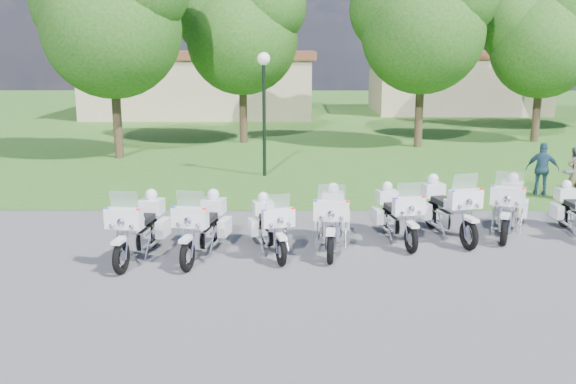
{
  "coord_description": "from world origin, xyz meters",
  "views": [
    {
      "loc": [
        -0.23,
        -14.17,
        4.48
      ],
      "look_at": [
        -0.3,
        1.2,
        0.95
      ],
      "focal_mm": 40.0,
      "sensor_mm": 36.0,
      "label": 1
    }
  ],
  "objects_px": {
    "motorcycle_5": "(447,208)",
    "motorcycle_4": "(397,214)",
    "motorcycle_2": "(270,225)",
    "bystander_b": "(574,173)",
    "motorcycle_1": "(203,226)",
    "motorcycle_0": "(140,227)",
    "motorcycle_6": "(509,206)",
    "bystander_c": "(542,169)",
    "lamp_post": "(264,84)",
    "motorcycle_3": "(332,219)"
  },
  "relations": [
    {
      "from": "bystander_b",
      "to": "motorcycle_1",
      "type": "bearing_deg",
      "value": 10.14
    },
    {
      "from": "bystander_b",
      "to": "motorcycle_4",
      "type": "bearing_deg",
      "value": 17.93
    },
    {
      "from": "motorcycle_1",
      "to": "motorcycle_3",
      "type": "relative_size",
      "value": 0.97
    },
    {
      "from": "motorcycle_4",
      "to": "motorcycle_5",
      "type": "xyz_separation_m",
      "value": [
        1.25,
        0.32,
        0.06
      ]
    },
    {
      "from": "motorcycle_3",
      "to": "motorcycle_6",
      "type": "xyz_separation_m",
      "value": [
        4.35,
        1.21,
        0.01
      ]
    },
    {
      "from": "motorcycle_2",
      "to": "motorcycle_4",
      "type": "height_order",
      "value": "motorcycle_4"
    },
    {
      "from": "motorcycle_1",
      "to": "bystander_c",
      "type": "relative_size",
      "value": 1.48
    },
    {
      "from": "lamp_post",
      "to": "motorcycle_5",
      "type": "bearing_deg",
      "value": -57.56
    },
    {
      "from": "motorcycle_0",
      "to": "motorcycle_2",
      "type": "xyz_separation_m",
      "value": [
        2.79,
        0.37,
        -0.07
      ]
    },
    {
      "from": "motorcycle_5",
      "to": "bystander_b",
      "type": "distance_m",
      "value": 5.96
    },
    {
      "from": "lamp_post",
      "to": "bystander_b",
      "type": "xyz_separation_m",
      "value": [
        9.25,
        -3.52,
        -2.41
      ]
    },
    {
      "from": "motorcycle_5",
      "to": "motorcycle_1",
      "type": "bearing_deg",
      "value": 0.2
    },
    {
      "from": "motorcycle_3",
      "to": "motorcycle_4",
      "type": "relative_size",
      "value": 1.08
    },
    {
      "from": "motorcycle_6",
      "to": "bystander_c",
      "type": "distance_m",
      "value": 4.72
    },
    {
      "from": "motorcycle_5",
      "to": "motorcycle_0",
      "type": "bearing_deg",
      "value": -1.6
    },
    {
      "from": "motorcycle_2",
      "to": "motorcycle_5",
      "type": "relative_size",
      "value": 0.87
    },
    {
      "from": "motorcycle_1",
      "to": "motorcycle_6",
      "type": "relative_size",
      "value": 1.02
    },
    {
      "from": "motorcycle_4",
      "to": "motorcycle_5",
      "type": "relative_size",
      "value": 0.92
    },
    {
      "from": "motorcycle_2",
      "to": "motorcycle_3",
      "type": "bearing_deg",
      "value": 175.61
    },
    {
      "from": "lamp_post",
      "to": "bystander_c",
      "type": "relative_size",
      "value": 2.63
    },
    {
      "from": "motorcycle_5",
      "to": "motorcycle_4",
      "type": "bearing_deg",
      "value": 0.1
    },
    {
      "from": "motorcycle_0",
      "to": "motorcycle_6",
      "type": "height_order",
      "value": "motorcycle_6"
    },
    {
      "from": "motorcycle_5",
      "to": "bystander_b",
      "type": "relative_size",
      "value": 1.55
    },
    {
      "from": "motorcycle_4",
      "to": "motorcycle_6",
      "type": "relative_size",
      "value": 0.97
    },
    {
      "from": "motorcycle_0",
      "to": "lamp_post",
      "type": "relative_size",
      "value": 0.57
    },
    {
      "from": "motorcycle_1",
      "to": "motorcycle_4",
      "type": "distance_m",
      "value": 4.51
    },
    {
      "from": "motorcycle_2",
      "to": "lamp_post",
      "type": "distance_m",
      "value": 8.9
    },
    {
      "from": "motorcycle_3",
      "to": "motorcycle_6",
      "type": "distance_m",
      "value": 4.52
    },
    {
      "from": "motorcycle_6",
      "to": "bystander_b",
      "type": "relative_size",
      "value": 1.48
    },
    {
      "from": "motorcycle_1",
      "to": "motorcycle_4",
      "type": "xyz_separation_m",
      "value": [
        4.36,
        1.14,
        -0.03
      ]
    },
    {
      "from": "motorcycle_2",
      "to": "bystander_b",
      "type": "height_order",
      "value": "bystander_b"
    },
    {
      "from": "motorcycle_1",
      "to": "bystander_b",
      "type": "height_order",
      "value": "motorcycle_1"
    },
    {
      "from": "motorcycle_2",
      "to": "motorcycle_4",
      "type": "bearing_deg",
      "value": -178.46
    },
    {
      "from": "motorcycle_2",
      "to": "motorcycle_1",
      "type": "bearing_deg",
      "value": -5.6
    },
    {
      "from": "motorcycle_0",
      "to": "motorcycle_5",
      "type": "relative_size",
      "value": 0.99
    },
    {
      "from": "lamp_post",
      "to": "motorcycle_2",
      "type": "bearing_deg",
      "value": -86.82
    },
    {
      "from": "motorcycle_4",
      "to": "motorcycle_5",
      "type": "distance_m",
      "value": 1.29
    },
    {
      "from": "motorcycle_2",
      "to": "bystander_c",
      "type": "xyz_separation_m",
      "value": [
        8.08,
        5.57,
        0.19
      ]
    },
    {
      "from": "motorcycle_4",
      "to": "bystander_c",
      "type": "distance_m",
      "value": 6.97
    },
    {
      "from": "motorcycle_0",
      "to": "motorcycle_3",
      "type": "distance_m",
      "value": 4.2
    },
    {
      "from": "motorcycle_1",
      "to": "motorcycle_2",
      "type": "relative_size",
      "value": 1.11
    },
    {
      "from": "bystander_b",
      "to": "bystander_c",
      "type": "bearing_deg",
      "value": -56.78
    },
    {
      "from": "motorcycle_6",
      "to": "motorcycle_0",
      "type": "bearing_deg",
      "value": 34.81
    },
    {
      "from": "motorcycle_4",
      "to": "motorcycle_5",
      "type": "bearing_deg",
      "value": -176.15
    },
    {
      "from": "motorcycle_3",
      "to": "motorcycle_4",
      "type": "height_order",
      "value": "motorcycle_3"
    },
    {
      "from": "lamp_post",
      "to": "motorcycle_3",
      "type": "bearing_deg",
      "value": -77.41
    },
    {
      "from": "motorcycle_1",
      "to": "lamp_post",
      "type": "xyz_separation_m",
      "value": [
        0.97,
        8.76,
        2.52
      ]
    },
    {
      "from": "lamp_post",
      "to": "motorcycle_6",
      "type": "bearing_deg",
      "value": -48.6
    },
    {
      "from": "motorcycle_3",
      "to": "bystander_b",
      "type": "bearing_deg",
      "value": -142.51
    },
    {
      "from": "motorcycle_3",
      "to": "motorcycle_0",
      "type": "bearing_deg",
      "value": 13.78
    }
  ]
}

